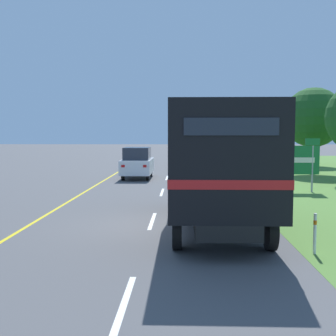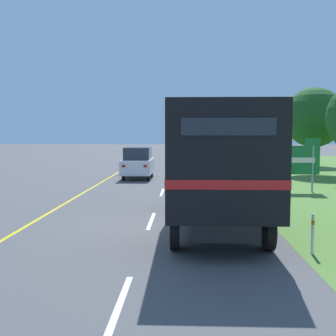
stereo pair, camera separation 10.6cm
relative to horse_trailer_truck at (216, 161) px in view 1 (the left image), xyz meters
name	(u,v)px [view 1 (the left image)]	position (x,y,z in m)	size (l,w,h in m)	color
ground_plane	(151,225)	(-1.94, 0.27, -1.97)	(200.00, 200.00, 0.00)	#515154
edge_line_yellow	(103,181)	(-5.64, 12.20, -1.96)	(0.12, 58.97, 0.01)	yellow
centre_dash_nearest	(124,304)	(-1.94, -5.66, -1.96)	(0.12, 2.60, 0.01)	white
centre_dash_near	(152,221)	(-1.94, 0.94, -1.96)	(0.12, 2.60, 0.01)	white
centre_dash_mid_a	(162,192)	(-1.94, 7.54, -1.96)	(0.12, 2.60, 0.01)	white
centre_dash_mid_b	(167,178)	(-1.94, 14.14, -1.96)	(0.12, 2.60, 0.01)	white
centre_dash_far	(170,169)	(-1.94, 20.74, -1.96)	(0.12, 2.60, 0.01)	white
centre_dash_farthest	(172,163)	(-1.94, 27.34, -1.96)	(0.12, 2.60, 0.01)	white
horse_trailer_truck	(216,161)	(0.00, 0.00, 0.00)	(2.60, 7.93, 3.52)	black
lead_car_white	(137,163)	(-3.77, 13.76, -0.99)	(1.80, 4.03, 1.94)	black
lead_car_white_ahead	(192,154)	(-0.12, 23.81, -0.92)	(1.80, 4.33, 2.10)	black
highway_sign	(297,160)	(4.50, 7.86, -0.45)	(2.14, 0.09, 2.56)	#9E9EA3
roadside_tree_mid	(313,118)	(7.92, 16.77, 1.91)	(4.05, 4.05, 5.91)	brown
roadside_tree_far	(306,119)	(9.82, 24.93, 2.11)	(4.28, 4.28, 6.24)	#4C3823
delineator_post	(315,232)	(2.07, -2.65, -1.46)	(0.08, 0.08, 0.95)	white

